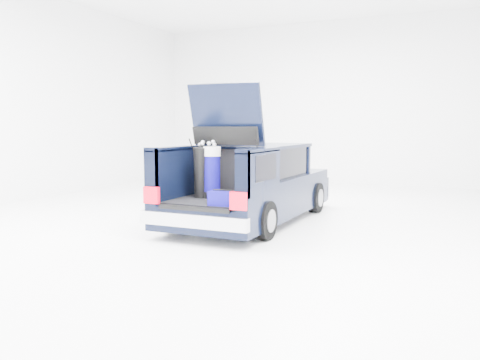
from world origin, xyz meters
The scene contains 6 objects.
ground centered at (0.00, 0.00, 0.00)m, with size 14.00×14.00×0.00m, color white.
car centered at (0.00, 0.11, 0.67)m, with size 1.87×4.65×2.47m.
red_suitcase centered at (0.50, -1.09, 0.88)m, with size 0.41×0.32×0.60m.
black_golf_bag centered at (-0.33, -1.30, 1.02)m, with size 0.36×0.39×0.94m.
blue_golf_bag centered at (-0.14, -1.28, 1.03)m, with size 0.36×0.36×0.95m.
blue_duffel centered at (0.40, -1.90, 0.71)m, with size 0.47×0.32×0.24m.
Camera 1 is at (3.72, -8.62, 1.77)m, focal length 38.00 mm.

